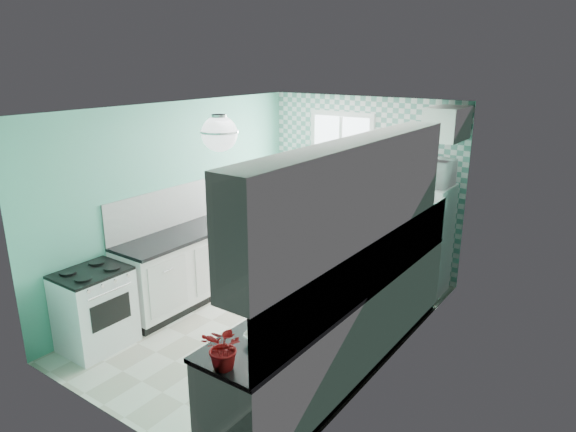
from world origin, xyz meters
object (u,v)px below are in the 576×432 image
Objects in this scene: fruit_bowl at (265,337)px; fridge at (422,239)px; ceiling_light at (219,133)px; sink at (382,260)px; potted_plant at (225,347)px; stove at (95,308)px; microwave at (428,171)px.

fridge is at bearing 91.49° from fruit_bowl.
ceiling_light is 2.18m from sink.
sink is 2.48m from potted_plant.
sink is (0.09, -1.44, 0.19)m from fridge.
stove is (-2.31, -3.35, -0.28)m from fridge.
potted_plant is at bearing -90.00° from fruit_bowl.
microwave is (2.31, 3.35, 1.19)m from stove.
ceiling_light is 0.63× the size of sink.
microwave reaches higher than stove.
sink is at bearing 89.92° from potted_plant.
microwave reaches higher than fruit_bowl.
fruit_bowl is (-0.00, -2.03, 0.05)m from sink.
microwave is (-0.09, 3.47, 0.66)m from fruit_bowl.
fruit_bowl is at bearing -88.50° from fridge.
microwave reaches higher than potted_plant.
stove is 4.24m from microwave.
sink reaches higher than fruit_bowl.
fruit_bowl is 0.89× the size of potted_plant.
fridge is 4.08m from stove.
stove is 3.11m from sink.
sink is 2.03m from fruit_bowl.
fridge is 3.48m from fruit_bowl.
sink is at bearing 96.81° from microwave.
fruit_bowl reaches higher than stove.
ceiling_light is 0.57× the size of microwave.
fridge reaches higher than potted_plant.
sink reaches higher than potted_plant.
fridge is 1.45m from sink.
fruit_bowl is at bearing 90.00° from potted_plant.
ceiling_light reaches higher than fruit_bowl.
fruit_bowl is (2.40, -0.11, 0.52)m from stove.
fruit_bowl is (0.09, -3.47, 0.24)m from fridge.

